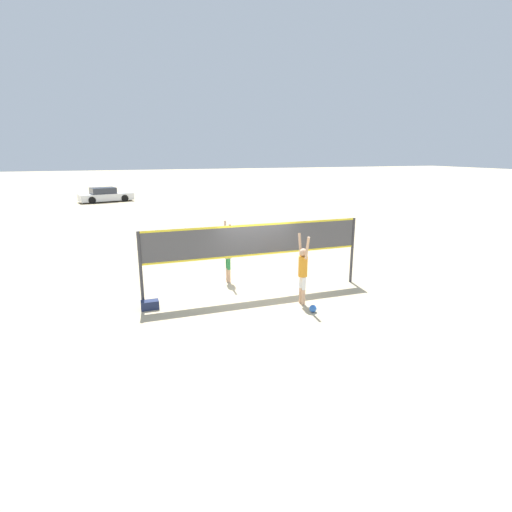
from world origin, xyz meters
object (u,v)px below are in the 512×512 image
object	(u,v)px
player_spiker	(303,268)
player_blocker	(228,251)
volleyball	(313,309)
gear_bag	(150,305)
parked_car_mid	(105,195)
volleyball_net	(256,244)

from	to	relation	value
player_spiker	player_blocker	world-z (taller)	player_blocker
player_blocker	volleyball	size ratio (longest dim) A/B	10.06
volleyball	player_blocker	bearing A→B (deg)	113.77
gear_bag	parked_car_mid	world-z (taller)	parked_car_mid
volleyball_net	gear_bag	world-z (taller)	volleyball_net
volleyball_net	parked_car_mid	world-z (taller)	volleyball_net
player_spiker	volleyball	size ratio (longest dim) A/B	10.00
volleyball	parked_car_mid	bearing A→B (deg)	100.99
player_spiker	parked_car_mid	world-z (taller)	player_spiker
player_spiker	gear_bag	bearing A→B (deg)	75.95
volleyball_net	gear_bag	bearing A→B (deg)	-176.17
player_spiker	parked_car_mid	xyz separation A→B (m)	(-5.98, 30.12, -0.56)
volleyball_net	volleyball	world-z (taller)	volleyball_net
player_spiker	volleyball	bearing A→B (deg)	-179.38
player_blocker	parked_car_mid	xyz separation A→B (m)	(-4.41, 27.25, -0.57)
gear_bag	parked_car_mid	distance (m)	29.03
parked_car_mid	volleyball_net	bearing A→B (deg)	-94.50
player_blocker	gear_bag	distance (m)	3.57
player_spiker	gear_bag	distance (m)	4.76
player_blocker	gear_bag	size ratio (longest dim) A/B	4.23
volleyball	parked_car_mid	distance (m)	31.42
player_blocker	volleyball	bearing A→B (deg)	23.77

